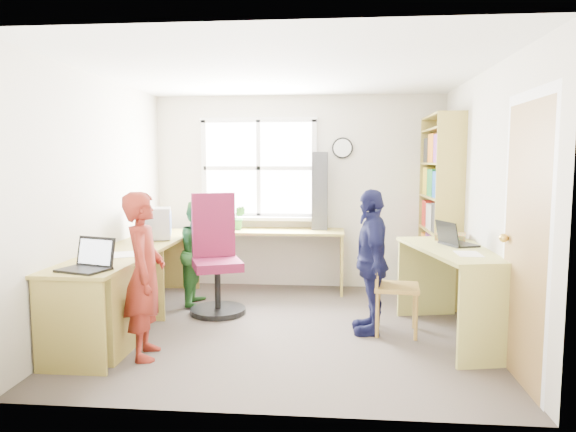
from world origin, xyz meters
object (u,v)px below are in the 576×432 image
Objects in this scene: l_desk at (141,285)px; bookshelf at (440,213)px; person_red at (145,275)px; person_green at (200,252)px; wooden_chair at (389,280)px; crt_monitor at (154,224)px; laptop_right at (454,240)px; right_desk at (457,273)px; cd_tower at (320,191)px; person_navy at (371,261)px; potted_plant at (239,218)px; swivel_chair at (216,261)px; laptop_left at (89,262)px.

bookshelf is at bearing 26.43° from l_desk.
person_red is 1.16× the size of person_green.
crt_monitor is (-2.43, 0.59, 0.43)m from wooden_chair.
wooden_chair is at bearing 74.20° from laptop_right.
l_desk is 0.96m from crt_monitor.
bookshelf is 3.39m from person_red.
wooden_chair is 2.27× the size of laptop_right.
wooden_chair is at bearing 159.66° from right_desk.
person_green is at bearing -171.07° from bookshelf.
person_green is (-1.31, -0.76, -0.64)m from cd_tower.
l_desk is at bearing -86.02° from person_navy.
l_desk is at bearing -109.54° from potted_plant.
swivel_chair is at bearing 55.51° from l_desk.
l_desk is 2.21× the size of person_navy.
person_red is (-2.03, -0.77, 0.18)m from wooden_chair.
cd_tower is at bearing 165.97° from bookshelf.
bookshelf is 1.50m from wooden_chair.
person_navy is at bearing -173.71° from wooden_chair.
wooden_chair is 0.79× the size of person_green.
wooden_chair is 0.68× the size of person_red.
laptop_left is 2.51m from potted_plant.
crt_monitor is 0.44× the size of cd_tower.
swivel_chair reaches higher than person_green.
person_red reaches higher than wooden_chair.
cd_tower reaches higher than right_desk.
person_navy is at bearing 73.11° from laptop_right.
potted_plant is (-0.99, -0.12, -0.33)m from cd_tower.
swivel_chair is at bearing -134.49° from cd_tower.
person_red is at bearing 86.96° from laptop_right.
laptop_left reaches higher than wooden_chair.
swivel_chair is at bearing 153.45° from right_desk.
swivel_chair is 1.64m from cd_tower.
l_desk is 3.35m from bookshelf.
person_navy is (1.50, -1.45, -0.23)m from potted_plant.
l_desk is 6.89× the size of laptop_left.
laptop_left is at bearing -69.58° from person_navy.
laptop_left is at bearing -175.85° from right_desk.
cd_tower is at bearing 48.82° from l_desk.
laptop_left is at bearing -105.63° from crt_monitor.
potted_plant is 0.79m from person_green.
cd_tower reaches higher than person_navy.
bookshelf is 5.01× the size of crt_monitor.
person_red reaches higher than laptop_right.
l_desk is 2.53m from cd_tower.
laptop_right is 0.42× the size of cd_tower.
laptop_right is at bearing -26.72° from crt_monitor.
bookshelf is 1.69× the size of swivel_chair.
bookshelf is at bearing -25.35° from laptop_right.
bookshelf reaches higher than swivel_chair.
right_desk is 0.73× the size of bookshelf.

